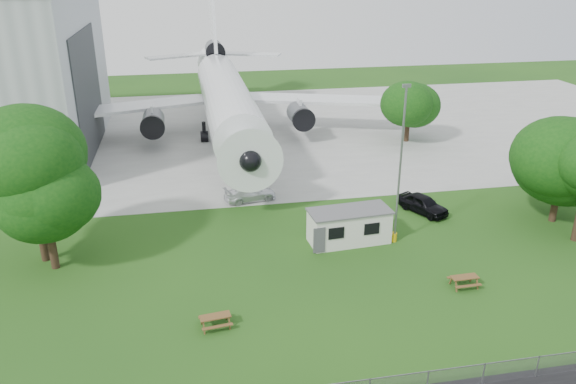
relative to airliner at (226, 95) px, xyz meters
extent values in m
plane|color=#2D5E19|center=(2.00, -35.86, -5.27)|extent=(160.00, 160.00, 0.00)
cube|color=#B7B7B2|center=(2.00, 2.14, -5.25)|extent=(120.00, 46.00, 0.03)
cube|color=#2D3033|center=(-14.93, -2.86, 1.48)|extent=(0.16, 16.00, 12.96)
cylinder|color=white|center=(0.00, -1.86, -0.17)|extent=(5.40, 34.00, 5.40)
cone|color=white|center=(0.00, -20.86, -0.17)|extent=(5.40, 5.50, 5.40)
cone|color=white|center=(0.00, 19.14, 0.63)|extent=(4.86, 9.00, 4.86)
cube|color=white|center=(-12.50, 1.34, -1.37)|extent=(21.36, 10.77, 0.36)
cube|color=white|center=(12.50, 1.34, -1.37)|extent=(21.36, 10.77, 0.36)
cube|color=white|center=(0.00, 19.14, 6.33)|extent=(0.46, 9.96, 12.17)
cylinder|color=#515459|center=(-8.50, -2.36, -2.27)|extent=(2.50, 4.20, 2.50)
cylinder|color=#515459|center=(8.50, -2.36, -2.27)|extent=(2.50, 4.20, 2.50)
cylinder|color=#515459|center=(0.00, 18.14, 2.63)|extent=(2.60, 4.50, 2.60)
cylinder|color=black|center=(0.00, -17.36, -4.07)|extent=(0.36, 0.36, 2.40)
cylinder|color=black|center=(-2.80, -0.86, -4.07)|extent=(0.44, 0.44, 2.40)
cylinder|color=black|center=(2.80, -0.86, -4.07)|extent=(0.44, 0.44, 2.40)
cube|color=silver|center=(6.77, -28.94, -4.02)|extent=(6.19, 2.99, 2.50)
cube|color=#59595B|center=(6.77, -28.94, -2.71)|extent=(6.40, 3.20, 0.12)
cylinder|color=gold|center=(10.17, -29.54, -4.92)|extent=(0.50, 0.50, 0.70)
cylinder|color=slate|center=(10.20, -29.66, 0.73)|extent=(0.16, 0.16, 12.00)
cylinder|color=#382619|center=(-15.45, -27.69, -3.08)|extent=(0.56, 0.56, 4.38)
sphere|color=#1F5413|center=(-15.45, -27.69, 2.28)|extent=(9.05, 9.05, 9.05)
cylinder|color=#382619|center=(-14.54, -28.98, -3.75)|extent=(0.56, 0.56, 3.03)
sphere|color=#1F5413|center=(-14.54, -28.98, -0.05)|extent=(6.92, 6.92, 6.92)
cylinder|color=#382619|center=(24.39, -28.49, -3.71)|extent=(0.56, 0.56, 3.12)
sphere|color=#1F5413|center=(24.39, -28.49, 0.11)|extent=(8.63, 8.63, 8.63)
cylinder|color=#382619|center=(20.85, -5.30, -3.99)|extent=(0.56, 0.56, 2.56)
sphere|color=#1F5413|center=(20.85, -5.30, -0.87)|extent=(6.35, 6.35, 6.35)
imported|color=black|center=(14.51, -24.94, -4.49)|extent=(3.72, 4.91, 1.56)
imported|color=black|center=(28.30, -22.62, -4.49)|extent=(2.05, 4.85, 1.56)
imported|color=white|center=(0.34, -19.68, -4.59)|extent=(4.92, 2.70, 1.35)
camera|label=1|loc=(-4.86, -65.77, 14.63)|focal=35.00mm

